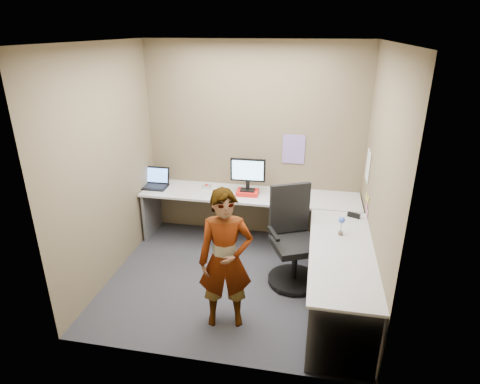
% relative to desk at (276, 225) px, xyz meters
% --- Properties ---
extents(ground, '(3.00, 3.00, 0.00)m').
position_rel_desk_xyz_m(ground, '(-0.44, -0.39, -0.59)').
color(ground, '#29292E').
rests_on(ground, ground).
extents(wall_back, '(3.00, 0.00, 3.00)m').
position_rel_desk_xyz_m(wall_back, '(-0.44, 0.91, 0.76)').
color(wall_back, brown).
rests_on(wall_back, ground).
extents(wall_right, '(0.00, 2.70, 2.70)m').
position_rel_desk_xyz_m(wall_right, '(1.06, -0.39, 0.76)').
color(wall_right, brown).
rests_on(wall_right, ground).
extents(wall_left, '(0.00, 2.70, 2.70)m').
position_rel_desk_xyz_m(wall_left, '(-1.94, -0.39, 0.76)').
color(wall_left, brown).
rests_on(wall_left, ground).
extents(ceiling, '(3.00, 3.00, 0.00)m').
position_rel_desk_xyz_m(ceiling, '(-0.44, -0.39, 2.11)').
color(ceiling, white).
rests_on(ceiling, wall_back).
extents(desk, '(2.98, 2.58, 0.73)m').
position_rel_desk_xyz_m(desk, '(0.00, 0.00, 0.00)').
color(desk, silver).
rests_on(desk, ground).
extents(paper_ream, '(0.30, 0.22, 0.06)m').
position_rel_desk_xyz_m(paper_ream, '(-0.46, 0.56, 0.17)').
color(paper_ream, red).
rests_on(paper_ream, desk).
extents(monitor, '(0.47, 0.14, 0.44)m').
position_rel_desk_xyz_m(monitor, '(-0.46, 0.58, 0.46)').
color(monitor, black).
rests_on(monitor, paper_ream).
extents(laptop, '(0.37, 0.31, 0.26)m').
position_rel_desk_xyz_m(laptop, '(-1.80, 0.62, 0.21)').
color(laptop, black).
rests_on(laptop, desk).
extents(trackball_mouse, '(0.12, 0.08, 0.07)m').
position_rel_desk_xyz_m(trackball_mouse, '(-1.06, 0.68, 0.17)').
color(trackball_mouse, '#B7B7BC').
rests_on(trackball_mouse, desk).
extents(origami, '(0.10, 0.10, 0.06)m').
position_rel_desk_xyz_m(origami, '(-0.83, 0.36, 0.17)').
color(origami, white).
rests_on(origami, desk).
extents(stapler, '(0.15, 0.09, 0.05)m').
position_rel_desk_xyz_m(stapler, '(0.91, 0.10, 0.17)').
color(stapler, black).
rests_on(stapler, desk).
extents(flower, '(0.07, 0.07, 0.22)m').
position_rel_desk_xyz_m(flower, '(0.73, -0.37, 0.28)').
color(flower, brown).
rests_on(flower, desk).
extents(calendar_purple, '(0.30, 0.01, 0.40)m').
position_rel_desk_xyz_m(calendar_purple, '(0.11, 0.90, 0.71)').
color(calendar_purple, '#846BB7').
rests_on(calendar_purple, wall_back).
extents(calendar_white, '(0.01, 0.28, 0.38)m').
position_rel_desk_xyz_m(calendar_white, '(1.05, 0.51, 0.66)').
color(calendar_white, white).
rests_on(calendar_white, wall_right).
extents(sticky_note_a, '(0.01, 0.07, 0.07)m').
position_rel_desk_xyz_m(sticky_note_a, '(1.05, 0.16, 0.36)').
color(sticky_note_a, '#F2E059').
rests_on(sticky_note_a, wall_right).
extents(sticky_note_b, '(0.01, 0.07, 0.07)m').
position_rel_desk_xyz_m(sticky_note_b, '(1.05, 0.21, 0.23)').
color(sticky_note_b, pink).
rests_on(sticky_note_b, wall_right).
extents(sticky_note_c, '(0.01, 0.07, 0.07)m').
position_rel_desk_xyz_m(sticky_note_c, '(1.05, 0.09, 0.21)').
color(sticky_note_c, pink).
rests_on(sticky_note_c, wall_right).
extents(sticky_note_d, '(0.01, 0.07, 0.07)m').
position_rel_desk_xyz_m(sticky_note_d, '(1.05, 0.31, 0.33)').
color(sticky_note_d, '#F2E059').
rests_on(sticky_note_d, wall_right).
extents(office_chair, '(0.67, 0.68, 1.15)m').
position_rel_desk_xyz_m(office_chair, '(0.23, -0.24, -0.12)').
color(office_chair, black).
rests_on(office_chair, ground).
extents(person, '(0.60, 0.46, 1.46)m').
position_rel_desk_xyz_m(person, '(-0.38, -1.11, 0.14)').
color(person, '#999399').
rests_on(person, ground).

